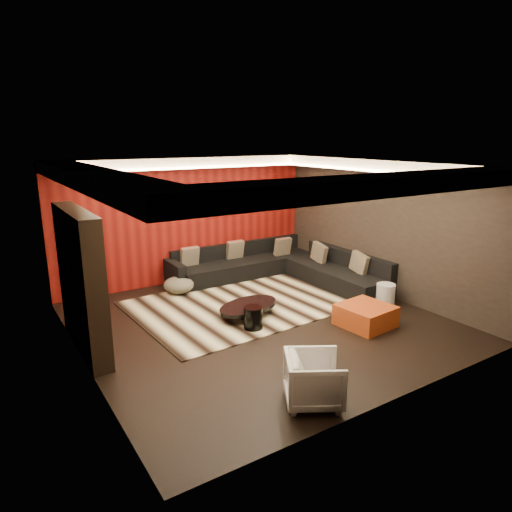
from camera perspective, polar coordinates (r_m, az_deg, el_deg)
floor at (r=8.27m, az=0.49°, el=-8.31°), size 6.00×6.00×0.02m
ceiling at (r=7.62m, az=0.54°, el=11.59°), size 6.00×6.00×0.02m
wall_back at (r=10.42m, az=-8.58°, el=4.49°), size 6.00×0.02×2.80m
wall_left at (r=6.73m, az=-21.51°, el=-2.10°), size 0.02×6.00×2.80m
wall_right at (r=9.76m, az=15.51°, el=3.42°), size 0.02×6.00×2.80m
red_feature_wall at (r=10.39m, az=-8.49°, el=4.46°), size 5.98×0.05×2.78m
soffit_back at (r=9.99m, az=-8.13°, el=11.53°), size 6.00×0.60×0.22m
soffit_front at (r=5.57m, az=16.07°, el=8.60°), size 6.00×0.60×0.22m
soffit_left at (r=6.56m, az=-19.91°, el=9.15°), size 0.60×4.80×0.22m
soffit_right at (r=9.38m, az=14.76°, el=10.99°), size 0.60×4.80×0.22m
cove_back at (r=9.69m, az=-7.25°, el=10.92°), size 4.80×0.08×0.04m
cove_front at (r=5.81m, az=13.49°, el=8.11°), size 4.80×0.08×0.04m
cove_left at (r=6.65m, az=-16.96°, el=8.68°), size 0.08×4.80×0.04m
cove_right at (r=9.14m, az=13.25°, el=10.42°), size 0.08×4.80×0.04m
tv_surround at (r=7.41m, az=-21.03°, el=-2.98°), size 0.30×2.00×2.20m
tv_screen at (r=7.34m, az=-20.06°, el=-0.20°), size 0.04×1.30×0.80m
tv_shelf at (r=7.56m, az=-19.56°, el=-5.69°), size 0.04×1.60×0.04m
rug at (r=9.07m, az=-2.14°, el=-6.04°), size 4.15×3.20×0.02m
coffee_table at (r=8.46m, az=-0.95°, el=-6.75°), size 1.57×1.57×0.22m
drum_stool at (r=7.89m, az=-0.35°, el=-7.71°), size 0.42×0.42×0.39m
striped_pouf at (r=9.76m, az=-9.64°, el=-3.58°), size 0.71×0.71×0.35m
white_side_table at (r=9.28m, az=15.89°, el=-4.73°), size 0.47×0.47×0.45m
orange_ottoman at (r=8.28m, az=13.53°, el=-7.25°), size 0.91×0.91×0.37m
armchair at (r=5.88m, az=7.28°, el=-15.07°), size 0.95×0.95×0.64m
sectional_sofa at (r=10.55m, az=2.86°, el=-1.58°), size 3.65×3.50×0.75m
throw_pillows at (r=10.48m, az=2.54°, el=0.33°), size 3.08×2.80×0.50m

